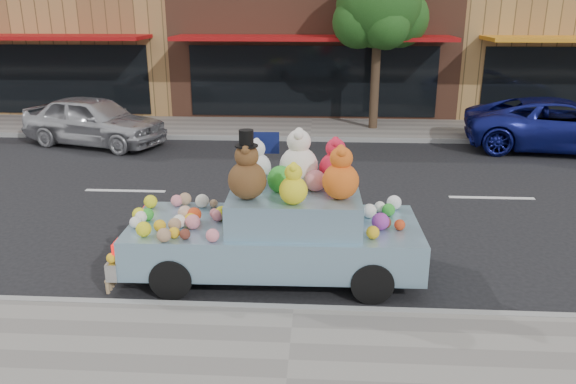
# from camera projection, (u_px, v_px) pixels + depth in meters

# --- Properties ---
(ground) EXTENTS (120.00, 120.00, 0.00)m
(ground) POSITION_uv_depth(u_px,v_px,m) (305.00, 194.00, 12.24)
(ground) COLOR black
(ground) RESTS_ON ground
(near_sidewalk) EXTENTS (60.00, 3.00, 0.12)m
(near_sidewalk) POSITION_uv_depth(u_px,v_px,m) (287.00, 383.00, 6.07)
(near_sidewalk) COLOR gray
(near_sidewalk) RESTS_ON ground
(far_sidewalk) EXTENTS (60.00, 3.00, 0.12)m
(far_sidewalk) POSITION_uv_depth(u_px,v_px,m) (311.00, 129.00, 18.37)
(far_sidewalk) COLOR gray
(far_sidewalk) RESTS_ON ground
(near_kerb) EXTENTS (60.00, 0.12, 0.13)m
(near_kerb) POSITION_uv_depth(u_px,v_px,m) (294.00, 311.00, 7.49)
(near_kerb) COLOR gray
(near_kerb) RESTS_ON ground
(far_kerb) EXTENTS (60.00, 0.12, 0.13)m
(far_kerb) POSITION_uv_depth(u_px,v_px,m) (310.00, 139.00, 16.95)
(far_kerb) COLOR gray
(far_kerb) RESTS_ON ground
(storefront_left) EXTENTS (10.00, 9.80, 7.30)m
(storefront_left) POSITION_uv_depth(u_px,v_px,m) (71.00, 11.00, 22.96)
(storefront_left) COLOR #AD8148
(storefront_left) RESTS_ON ground
(storefront_mid) EXTENTS (10.00, 9.80, 7.30)m
(storefront_mid) POSITION_uv_depth(u_px,v_px,m) (315.00, 12.00, 22.40)
(storefront_mid) COLOR brown
(storefront_mid) RESTS_ON ground
(storefront_right) EXTENTS (10.00, 9.80, 7.30)m
(storefront_right) POSITION_uv_depth(u_px,v_px,m) (572.00, 12.00, 21.83)
(storefront_right) COLOR #AD8148
(storefront_right) RESTS_ON ground
(street_tree) EXTENTS (3.00, 2.70, 5.22)m
(street_tree) POSITION_uv_depth(u_px,v_px,m) (379.00, 12.00, 17.14)
(street_tree) COLOR #38281C
(street_tree) RESTS_ON ground
(car_silver) EXTENTS (4.56, 2.90, 1.45)m
(car_silver) POSITION_uv_depth(u_px,v_px,m) (94.00, 121.00, 16.29)
(car_silver) COLOR silver
(car_silver) RESTS_ON ground
(car_blue) EXTENTS (5.49, 3.11, 1.45)m
(car_blue) POSITION_uv_depth(u_px,v_px,m) (561.00, 125.00, 15.70)
(car_blue) COLOR navy
(car_blue) RESTS_ON ground
(art_car) EXTENTS (4.51, 1.84, 2.33)m
(art_car) POSITION_uv_depth(u_px,v_px,m) (277.00, 225.00, 8.39)
(art_car) COLOR black
(art_car) RESTS_ON ground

